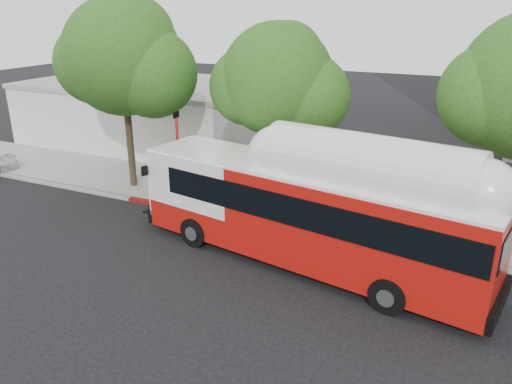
# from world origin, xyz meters

# --- Properties ---
(ground) EXTENTS (120.00, 120.00, 0.00)m
(ground) POSITION_xyz_m (0.00, 0.00, 0.00)
(ground) COLOR black
(ground) RESTS_ON ground
(sidewalk) EXTENTS (60.00, 5.00, 0.15)m
(sidewalk) POSITION_xyz_m (0.00, 6.50, 0.07)
(sidewalk) COLOR gray
(sidewalk) RESTS_ON ground
(curb_strip) EXTENTS (60.00, 0.30, 0.15)m
(curb_strip) POSITION_xyz_m (0.00, 3.90, 0.07)
(curb_strip) COLOR gray
(curb_strip) RESTS_ON ground
(red_curb_segment) EXTENTS (10.00, 0.32, 0.16)m
(red_curb_segment) POSITION_xyz_m (-3.00, 3.90, 0.08)
(red_curb_segment) COLOR maroon
(red_curb_segment) RESTS_ON ground
(street_tree_left) EXTENTS (6.67, 5.80, 9.74)m
(street_tree_left) POSITION_xyz_m (-8.53, 5.56, 6.60)
(street_tree_left) COLOR #2D2116
(street_tree_left) RESTS_ON ground
(street_tree_mid) EXTENTS (5.75, 5.00, 8.62)m
(street_tree_mid) POSITION_xyz_m (-0.59, 6.06, 5.91)
(street_tree_mid) COLOR #2D2116
(street_tree_mid) RESTS_ON ground
(low_commercial_bldg) EXTENTS (16.20, 10.20, 4.25)m
(low_commercial_bldg) POSITION_xyz_m (-14.00, 14.00, 2.15)
(low_commercial_bldg) COLOR silver
(low_commercial_bldg) RESTS_ON ground
(transit_bus) EXTENTS (14.63, 5.29, 4.26)m
(transit_bus) POSITION_xyz_m (2.22, 1.42, 1.99)
(transit_bus) COLOR #B1120C
(transit_bus) RESTS_ON ground
(signal_pole) EXTENTS (0.13, 0.44, 4.65)m
(signal_pole) POSITION_xyz_m (-5.20, 4.24, 2.39)
(signal_pole) COLOR red
(signal_pole) RESTS_ON ground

